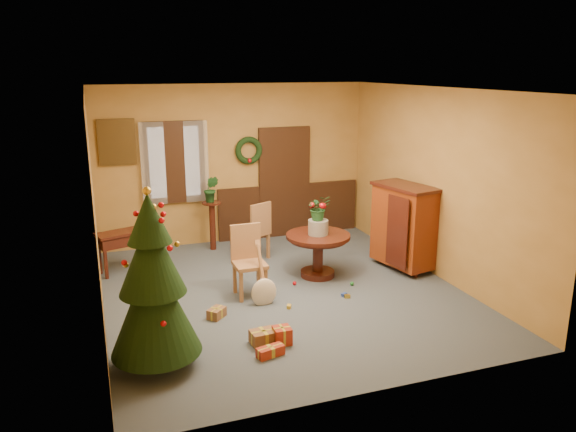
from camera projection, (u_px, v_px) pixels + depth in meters
name	position (u px, v px, depth m)	size (l,w,h in m)	color
room_envelope	(247.00, 182.00, 10.43)	(5.50, 5.50, 5.50)	#394254
dining_table	(318.00, 247.00, 8.71)	(1.00, 1.00, 0.69)	black
urn	(318.00, 227.00, 8.62)	(0.31, 0.31, 0.23)	slate
centerpiece_plant	(319.00, 208.00, 8.54)	(0.35, 0.30, 0.39)	#1E4C23
chair_near	(248.00, 258.00, 8.01)	(0.44, 0.44, 1.02)	brown
chair_far	(256.00, 229.00, 9.45)	(0.58, 0.58, 1.00)	brown
guitar	(264.00, 275.00, 7.68)	(0.36, 0.17, 0.85)	beige
plant_stand	(212.00, 220.00, 9.97)	(0.34, 0.34, 0.88)	black
stand_plant	(211.00, 189.00, 9.83)	(0.26, 0.21, 0.47)	#19471E
christmas_tree	(153.00, 285.00, 5.94)	(0.98, 0.98, 2.02)	#382111
writing_desk	(121.00, 242.00, 8.88)	(0.83, 0.59, 0.67)	black
sideboard	(404.00, 224.00, 8.98)	(0.78, 1.17, 1.39)	#581A0A
gift_a	(264.00, 337.00, 6.67)	(0.32, 0.25, 0.16)	brown
gift_b	(282.00, 335.00, 6.67)	(0.21, 0.21, 0.21)	#9D2A15
gift_c	(217.00, 313.00, 7.36)	(0.29, 0.28, 0.13)	brown
gift_d	(270.00, 351.00, 6.39)	(0.34, 0.20, 0.12)	#9D2A15
toy_a	(344.00, 295.00, 8.04)	(0.08, 0.05, 0.05)	#243F9C
toy_b	(352.00, 284.00, 8.44)	(0.06, 0.06, 0.06)	#238333
toy_c	(289.00, 307.00, 7.65)	(0.08, 0.05, 0.05)	gold
toy_d	(295.00, 283.00, 8.45)	(0.06, 0.06, 0.06)	red
toy_e	(347.00, 296.00, 7.99)	(0.08, 0.05, 0.05)	gold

